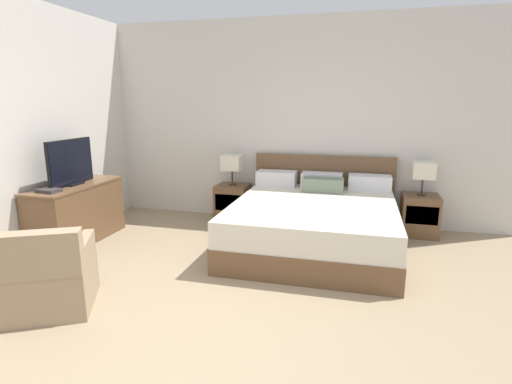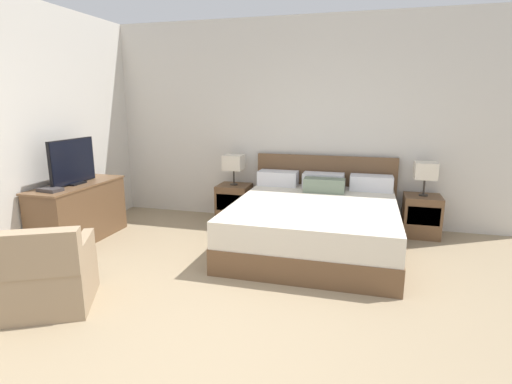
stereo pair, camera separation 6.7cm
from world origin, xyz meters
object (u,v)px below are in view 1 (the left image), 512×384
object	(u,v)px
dresser	(77,212)
tv	(71,163)
table_lamp_left	(232,163)
table_lamp_right	(424,170)
book_red_cover	(48,190)
nightstand_left	(233,203)
bed	(314,222)
armchair_by_window	(47,278)
nightstand_right	(419,215)

from	to	relation	value
dresser	tv	bearing A→B (deg)	-84.71
table_lamp_left	table_lamp_right	distance (m)	2.57
tv	book_red_cover	size ratio (longest dim) A/B	2.90
dresser	book_red_cover	bearing A→B (deg)	-88.05
nightstand_left	table_lamp_right	xyz separation A→B (m)	(2.57, 0.00, 0.59)
bed	table_lamp_right	size ratio (longest dim) A/B	4.92
book_red_cover	table_lamp_right	bearing A→B (deg)	23.11
bed	armchair_by_window	size ratio (longest dim) A/B	2.32
bed	tv	bearing A→B (deg)	-168.61
dresser	nightstand_right	bearing A→B (deg)	17.71
nightstand_left	table_lamp_left	distance (m)	0.59
bed	table_lamp_right	bearing A→B (deg)	31.28
tv	bed	bearing A→B (deg)	11.39
nightstand_right	dresser	bearing A→B (deg)	-162.29
nightstand_right	table_lamp_left	distance (m)	2.64
nightstand_right	table_lamp_left	bearing A→B (deg)	179.97
nightstand_right	table_lamp_right	size ratio (longest dim) A/B	1.23
table_lamp_left	table_lamp_right	world-z (taller)	same
table_lamp_right	armchair_by_window	bearing A→B (deg)	-138.94
bed	tv	xyz separation A→B (m)	(-2.89, -0.58, 0.69)
bed	table_lamp_left	size ratio (longest dim) A/B	4.92
tv	armchair_by_window	bearing A→B (deg)	-59.14
table_lamp_left	tv	world-z (taller)	tv
nightstand_left	nightstand_right	world-z (taller)	same
nightstand_left	book_red_cover	bearing A→B (deg)	-131.84
nightstand_right	dresser	distance (m)	4.39
tv	armchair_by_window	xyz separation A→B (m)	(0.89, -1.50, -0.72)
dresser	tv	size ratio (longest dim) A/B	1.74
table_lamp_left	tv	size ratio (longest dim) A/B	0.59
nightstand_left	armchair_by_window	distance (m)	2.94
nightstand_right	bed	bearing A→B (deg)	-148.76
bed	table_lamp_right	world-z (taller)	bed
armchair_by_window	bed	bearing A→B (deg)	46.15
tv	book_red_cover	bearing A→B (deg)	-88.27
table_lamp_left	bed	bearing A→B (deg)	-31.27
table_lamp_right	nightstand_left	bearing A→B (deg)	-179.97
dresser	armchair_by_window	distance (m)	1.77
nightstand_right	tv	world-z (taller)	tv
nightstand_left	tv	world-z (taller)	tv
tv	table_lamp_left	bearing A→B (deg)	40.40
nightstand_left	table_lamp_right	world-z (taller)	table_lamp_right
bed	nightstand_right	distance (m)	1.50
table_lamp_right	dresser	size ratio (longest dim) A/B	0.34
nightstand_left	table_lamp_right	bearing A→B (deg)	0.03
bed	book_red_cover	xyz separation A→B (m)	(-2.88, -1.00, 0.44)
tv	book_red_cover	distance (m)	0.48
bed	nightstand_left	size ratio (longest dim) A/B	3.99
bed	table_lamp_left	xyz separation A→B (m)	(-1.29, 0.78, 0.55)
nightstand_right	table_lamp_right	xyz separation A→B (m)	(0.00, 0.00, 0.59)
armchair_by_window	nightstand_left	bearing A→B (deg)	76.08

